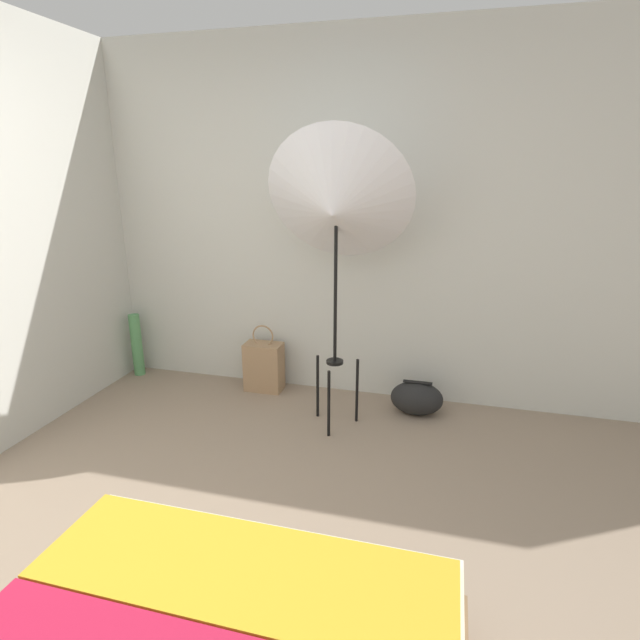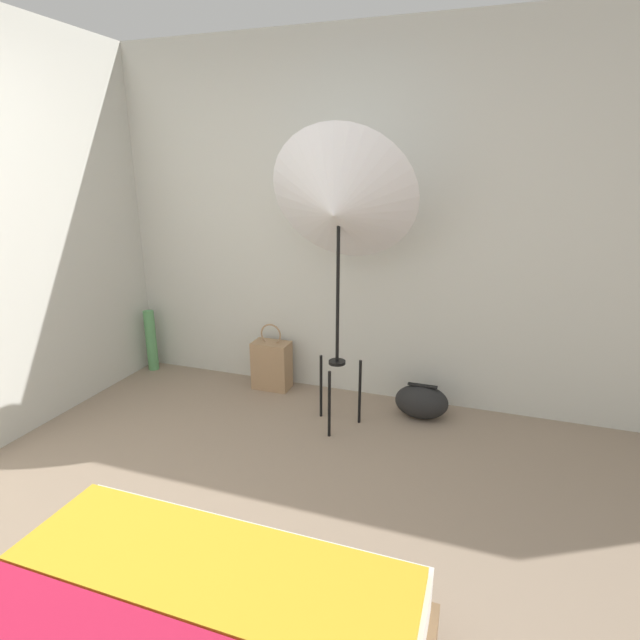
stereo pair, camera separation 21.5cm
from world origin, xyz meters
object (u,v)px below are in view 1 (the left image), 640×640
photo_umbrella (336,206)px  duffel_bag (417,398)px  paper_roll (137,345)px  tote_bag (264,366)px

photo_umbrella → duffel_bag: (0.53, 0.30, -1.35)m
photo_umbrella → paper_roll: size_ratio=3.68×
duffel_bag → tote_bag: bearing=174.8°
tote_bag → duffel_bag: tote_bag is taller
paper_roll → photo_umbrella: bearing=-13.0°
tote_bag → paper_roll: (-1.14, 0.01, 0.07)m
tote_bag → duffel_bag: bearing=-5.2°
duffel_bag → paper_roll: size_ratio=0.70×
duffel_bag → paper_roll: bearing=177.0°
duffel_bag → paper_roll: 2.34m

